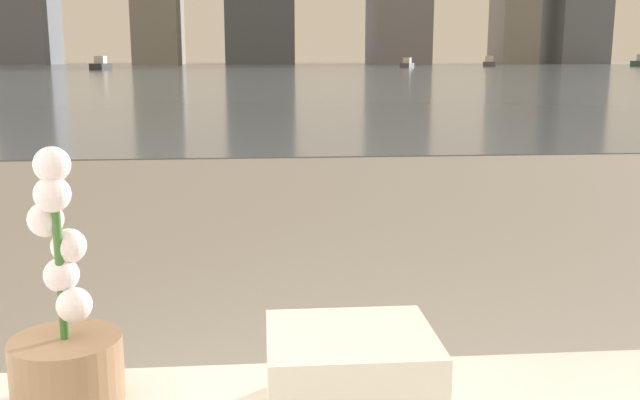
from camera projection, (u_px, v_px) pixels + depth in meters
potted_orchid at (66, 339)px, 0.99m from camera, size 0.15×0.15×0.36m
towel_stack at (351, 375)px, 0.95m from camera, size 0.22×0.20×0.12m
harbor_water at (261, 70)px, 60.88m from camera, size 180.00×110.00×0.01m
harbor_boat_0 at (101, 65)px, 59.07m from camera, size 1.29×3.11×1.14m
harbor_boat_1 at (489, 63)px, 81.28m from camera, size 1.78×3.36×1.20m
harbor_boat_3 at (407, 64)px, 71.83m from camera, size 1.92×2.85×1.01m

